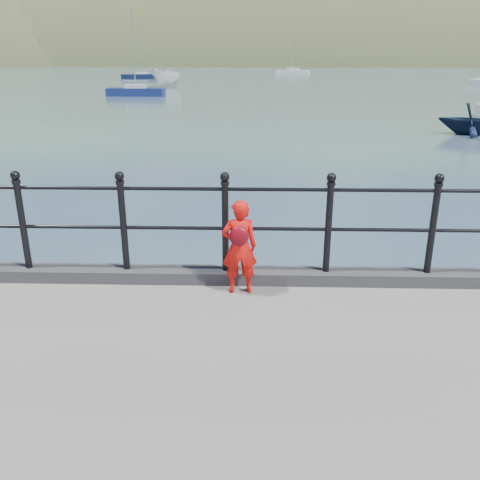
{
  "coord_description": "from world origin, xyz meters",
  "views": [
    {
      "loc": [
        0.94,
        -5.76,
        3.59
      ],
      "look_at": [
        0.77,
        -0.2,
        1.55
      ],
      "focal_mm": 38.0,
      "sensor_mm": 36.0,
      "label": 1
    }
  ],
  "objects_px": {
    "child": "(239,247)",
    "launch_navy": "(470,119)",
    "launch_white": "(166,78)",
    "sailboat_left": "(141,77)",
    "railing": "(174,216)",
    "sailboat_port": "(136,92)",
    "sailboat_deep": "(293,72)"
  },
  "relations": [
    {
      "from": "railing",
      "to": "sailboat_left",
      "type": "bearing_deg",
      "value": 102.42
    },
    {
      "from": "child",
      "to": "sailboat_left",
      "type": "distance_m",
      "value": 77.58
    },
    {
      "from": "child",
      "to": "sailboat_deep",
      "type": "xyz_separation_m",
      "value": [
        7.08,
        95.83,
        -1.22
      ]
    },
    {
      "from": "child",
      "to": "launch_white",
      "type": "relative_size",
      "value": 0.21
    },
    {
      "from": "railing",
      "to": "launch_navy",
      "type": "distance_m",
      "value": 21.91
    },
    {
      "from": "child",
      "to": "launch_white",
      "type": "bearing_deg",
      "value": -87.83
    },
    {
      "from": "launch_navy",
      "to": "sailboat_port",
      "type": "relative_size",
      "value": 0.37
    },
    {
      "from": "railing",
      "to": "launch_white",
      "type": "bearing_deg",
      "value": 99.61
    },
    {
      "from": "child",
      "to": "launch_navy",
      "type": "height_order",
      "value": "child"
    },
    {
      "from": "launch_white",
      "to": "sailboat_deep",
      "type": "relative_size",
      "value": 0.58
    },
    {
      "from": "sailboat_deep",
      "to": "child",
      "type": "bearing_deg",
      "value": -77.75
    },
    {
      "from": "child",
      "to": "sailboat_port",
      "type": "xyz_separation_m",
      "value": [
        -10.7,
        42.09,
        -1.22
      ]
    },
    {
      "from": "launch_navy",
      "to": "sailboat_deep",
      "type": "xyz_separation_m",
      "value": [
        -3.15,
        76.63,
        -0.39
      ]
    },
    {
      "from": "sailboat_deep",
      "to": "sailboat_port",
      "type": "relative_size",
      "value": 1.23
    },
    {
      "from": "sailboat_left",
      "to": "sailboat_deep",
      "type": "height_order",
      "value": "sailboat_deep"
    },
    {
      "from": "launch_white",
      "to": "launch_navy",
      "type": "xyz_separation_m",
      "value": [
        20.34,
        -36.26,
        -0.3
      ]
    },
    {
      "from": "sailboat_left",
      "to": "railing",
      "type": "bearing_deg",
      "value": -85.56
    },
    {
      "from": "child",
      "to": "sailboat_left",
      "type": "xyz_separation_m",
      "value": [
        -17.37,
        75.6,
        -1.22
      ]
    },
    {
      "from": "child",
      "to": "sailboat_left",
      "type": "relative_size",
      "value": 0.13
    },
    {
      "from": "sailboat_left",
      "to": "sailboat_deep",
      "type": "xyz_separation_m",
      "value": [
        24.44,
        20.24,
        0.0
      ]
    },
    {
      "from": "railing",
      "to": "sailboat_deep",
      "type": "distance_m",
      "value": 95.88
    },
    {
      "from": "sailboat_deep",
      "to": "railing",
      "type": "bearing_deg",
      "value": -78.22
    },
    {
      "from": "child",
      "to": "launch_navy",
      "type": "xyz_separation_m",
      "value": [
        10.22,
        19.2,
        -0.82
      ]
    },
    {
      "from": "launch_white",
      "to": "launch_navy",
      "type": "bearing_deg",
      "value": -39.49
    },
    {
      "from": "child",
      "to": "launch_navy",
      "type": "distance_m",
      "value": 21.77
    },
    {
      "from": "railing",
      "to": "launch_navy",
      "type": "relative_size",
      "value": 6.5
    },
    {
      "from": "sailboat_port",
      "to": "launch_navy",
      "type": "bearing_deg",
      "value": -44.86
    },
    {
      "from": "launch_white",
      "to": "sailboat_left",
      "type": "bearing_deg",
      "value": 131.03
    },
    {
      "from": "launch_white",
      "to": "sailboat_left",
      "type": "xyz_separation_m",
      "value": [
        -7.25,
        20.13,
        -0.69
      ]
    },
    {
      "from": "child",
      "to": "sailboat_deep",
      "type": "distance_m",
      "value": 96.1
    },
    {
      "from": "launch_navy",
      "to": "sailboat_left",
      "type": "distance_m",
      "value": 62.78
    },
    {
      "from": "sailboat_deep",
      "to": "sailboat_port",
      "type": "bearing_deg",
      "value": -91.82
    }
  ]
}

